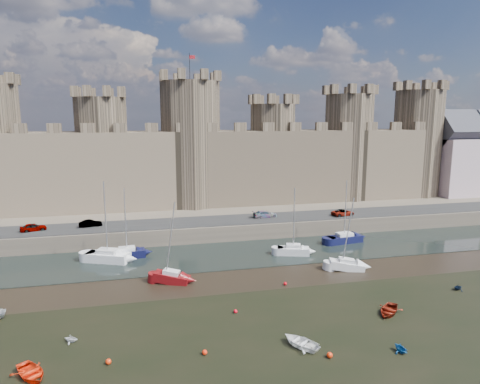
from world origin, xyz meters
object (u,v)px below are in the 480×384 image
(car_3, at_px, (343,213))
(sailboat_4, at_px, (172,277))
(car_1, at_px, (90,224))
(car_0, at_px, (33,227))
(sailboat_2, at_px, (293,250))
(sailboat_5, at_px, (347,265))
(dinghy_0, at_px, (31,373))
(sailboat_3, at_px, (344,238))
(sailboat_0, at_px, (108,256))
(sailboat_1, at_px, (127,253))
(car_2, at_px, (265,214))

(car_3, height_order, sailboat_4, sailboat_4)
(car_1, xyz_separation_m, sailboat_4, (10.91, -18.94, -2.34))
(car_0, relative_size, sailboat_2, 0.38)
(sailboat_5, bearing_deg, dinghy_0, -138.89)
(sailboat_3, relative_size, dinghy_0, 2.97)
(car_1, height_order, dinghy_0, car_1)
(car_3, bearing_deg, sailboat_2, 117.76)
(sailboat_5, bearing_deg, sailboat_4, -165.44)
(car_3, height_order, sailboat_2, sailboat_2)
(sailboat_0, relative_size, sailboat_5, 1.16)
(sailboat_4, bearing_deg, car_0, 157.78)
(car_0, relative_size, dinghy_0, 1.11)
(sailboat_1, xyz_separation_m, dinghy_0, (-6.24, -26.41, -0.44))
(sailboat_2, bearing_deg, dinghy_0, -124.85)
(car_2, relative_size, car_3, 1.01)
(car_3, relative_size, sailboat_5, 0.43)
(car_1, xyz_separation_m, sailboat_3, (37.99, -8.75, -2.30))
(sailboat_4, xyz_separation_m, sailboat_5, (22.01, -0.66, -0.03))
(car_3, xyz_separation_m, sailboat_5, (-8.16, -17.74, -2.38))
(sailboat_1, height_order, sailboat_5, sailboat_1)
(sailboat_1, bearing_deg, sailboat_4, -68.08)
(car_1, bearing_deg, car_0, 84.38)
(sailboat_5, bearing_deg, car_3, 81.59)
(car_0, relative_size, car_1, 1.06)
(sailboat_0, relative_size, sailboat_3, 1.12)
(sailboat_1, relative_size, sailboat_4, 1.00)
(car_2, xyz_separation_m, sailboat_1, (-22.22, -8.63, -2.32))
(sailboat_0, bearing_deg, car_2, 44.74)
(sailboat_2, bearing_deg, sailboat_5, -39.56)
(sailboat_2, height_order, sailboat_5, sailboat_2)
(car_2, relative_size, sailboat_5, 0.44)
(sailboat_2, xyz_separation_m, sailboat_4, (-17.40, -6.38, -0.06))
(car_2, bearing_deg, sailboat_5, -170.98)
(car_0, height_order, car_3, car_0)
(car_2, bearing_deg, sailboat_2, 176.67)
(car_2, distance_m, car_3, 13.41)
(car_0, bearing_deg, sailboat_4, -152.25)
(car_3, distance_m, sailboat_2, 16.82)
(car_2, height_order, car_3, car_2)
(sailboat_1, distance_m, sailboat_5, 29.43)
(sailboat_0, height_order, sailboat_1, sailboat_0)
(sailboat_5, bearing_deg, car_2, 121.04)
(car_0, distance_m, sailboat_3, 46.72)
(car_2, distance_m, sailboat_3, 13.58)
(car_0, bearing_deg, sailboat_5, -133.03)
(sailboat_0, xyz_separation_m, dinghy_0, (-3.77, -25.40, -0.50))
(car_2, relative_size, sailboat_4, 0.42)
(sailboat_2, bearing_deg, sailboat_3, 38.67)
(car_3, distance_m, sailboat_1, 36.24)
(sailboat_3, distance_m, sailboat_4, 28.93)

